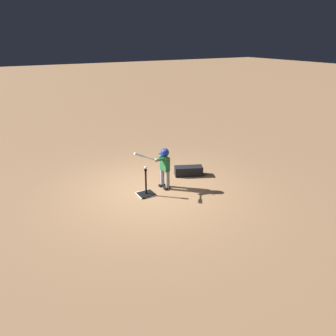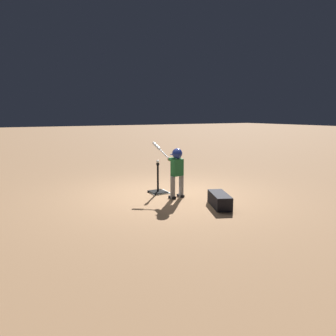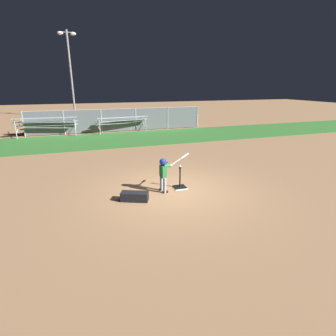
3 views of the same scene
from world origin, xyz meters
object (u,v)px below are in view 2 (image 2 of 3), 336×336
at_px(batting_tee, 158,188).
at_px(equipment_bag, 220,200).
at_px(batter_child, 176,166).
at_px(baseball, 158,162).

relative_size(batting_tee, equipment_bag, 0.89).
distance_m(batter_child, baseball, 0.64).
xyz_separation_m(batter_child, equipment_bag, (-1.09, -0.41, -0.60)).
relative_size(batter_child, equipment_bag, 1.48).
bearing_deg(baseball, equipment_bag, -161.97).
relative_size(baseball, equipment_bag, 0.09).
xyz_separation_m(batting_tee, batter_child, (-0.62, -0.14, 0.63)).
height_order(batting_tee, equipment_bag, batting_tee).
bearing_deg(baseball, batting_tee, 0.00).
bearing_deg(batter_child, baseball, 13.12).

